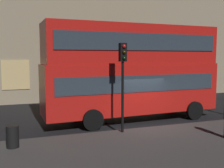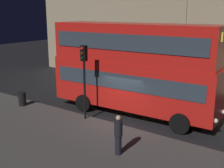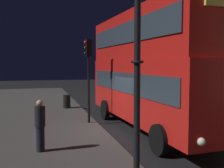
{
  "view_description": "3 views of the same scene",
  "coord_description": "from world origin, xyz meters",
  "px_view_note": "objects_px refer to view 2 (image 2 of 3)",
  "views": [
    {
      "loc": [
        -6.34,
        -12.66,
        3.71
      ],
      "look_at": [
        -1.58,
        0.84,
        2.23
      ],
      "focal_mm": 43.26,
      "sensor_mm": 36.0,
      "label": 1
    },
    {
      "loc": [
        8.82,
        -12.96,
        6.15
      ],
      "look_at": [
        -0.32,
        -0.33,
        2.23
      ],
      "focal_mm": 47.05,
      "sensor_mm": 36.0,
      "label": 2
    },
    {
      "loc": [
        11.61,
        -3.53,
        3.11
      ],
      "look_at": [
        -0.67,
        -0.1,
        2.14
      ],
      "focal_mm": 43.3,
      "sensor_mm": 36.0,
      "label": 3
    }
  ],
  "objects_px": {
    "double_decker_bus": "(133,65)",
    "traffic_light_near_kerb": "(84,67)",
    "pedestrian": "(118,135)",
    "litter_bin": "(22,99)"
  },
  "relations": [
    {
      "from": "traffic_light_near_kerb",
      "to": "pedestrian",
      "type": "bearing_deg",
      "value": -33.69
    },
    {
      "from": "traffic_light_near_kerb",
      "to": "litter_bin",
      "type": "distance_m",
      "value": 5.55
    },
    {
      "from": "double_decker_bus",
      "to": "traffic_light_near_kerb",
      "type": "relative_size",
      "value": 2.48
    },
    {
      "from": "double_decker_bus",
      "to": "traffic_light_near_kerb",
      "type": "bearing_deg",
      "value": -125.1
    },
    {
      "from": "traffic_light_near_kerb",
      "to": "pedestrian",
      "type": "distance_m",
      "value": 5.1
    },
    {
      "from": "traffic_light_near_kerb",
      "to": "litter_bin",
      "type": "relative_size",
      "value": 4.78
    },
    {
      "from": "double_decker_bus",
      "to": "traffic_light_near_kerb",
      "type": "height_order",
      "value": "double_decker_bus"
    },
    {
      "from": "pedestrian",
      "to": "litter_bin",
      "type": "bearing_deg",
      "value": -45.41
    },
    {
      "from": "double_decker_bus",
      "to": "pedestrian",
      "type": "xyz_separation_m",
      "value": [
        2.37,
        -4.95,
        -2.01
      ]
    },
    {
      "from": "double_decker_bus",
      "to": "litter_bin",
      "type": "distance_m",
      "value": 7.62
    }
  ]
}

